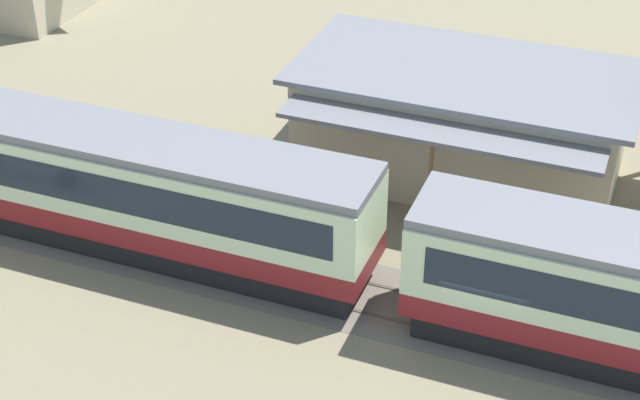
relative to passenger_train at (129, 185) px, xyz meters
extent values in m
plane|color=#7A7056|center=(12.06, -0.38, -2.32)|extent=(600.00, 600.00, 0.00)
cylinder|color=black|center=(12.61, -0.72, -1.87)|extent=(0.90, 0.18, 0.90)
cylinder|color=black|center=(12.61, 0.72, -1.87)|extent=(0.90, 0.18, 0.90)
cube|color=maroon|center=(-0.27, 0.00, -1.02)|extent=(17.21, 2.98, 0.80)
cube|color=beige|center=(-0.27, 0.00, 0.47)|extent=(17.21, 2.98, 2.19)
cube|color=#192330|center=(-0.27, 0.00, 0.58)|extent=(15.83, 3.02, 1.23)
cube|color=slate|center=(-0.27, 0.00, 1.72)|extent=(17.21, 2.80, 0.30)
cube|color=black|center=(-0.27, 0.00, -1.86)|extent=(16.52, 2.56, 0.88)
cylinder|color=black|center=(5.41, -0.72, -1.87)|extent=(0.90, 0.18, 0.90)
cylinder|color=black|center=(5.41, 0.72, -1.87)|extent=(0.90, 0.18, 0.90)
cylinder|color=black|center=(-5.95, 0.72, -1.87)|extent=(0.90, 0.18, 0.90)
cube|color=#4C4238|center=(-5.78, 0.72, -2.30)|extent=(138.82, 0.12, 0.04)
cube|color=#BCB293|center=(8.96, 8.61, -0.34)|extent=(11.39, 6.01, 3.97)
cube|color=slate|center=(8.96, 8.61, 1.75)|extent=(12.30, 6.49, 0.20)
cube|color=slate|center=(8.96, 4.81, 1.25)|extent=(10.94, 1.60, 0.16)
cylinder|color=brown|center=(8.96, 4.21, -0.58)|extent=(0.14, 0.14, 3.49)
camera|label=1|loc=(15.58, -22.93, 16.88)|focal=55.00mm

